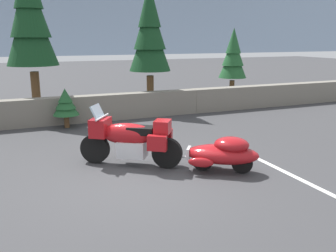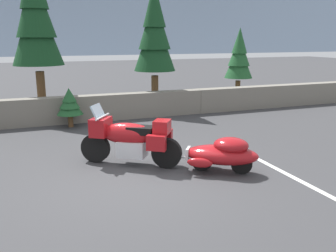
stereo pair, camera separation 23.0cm
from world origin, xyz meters
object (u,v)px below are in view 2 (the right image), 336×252
at_px(car_shaped_trailer, 222,153).
at_px(pine_tree_far_right, 154,32).
at_px(pine_tree_secondary, 239,56).
at_px(touring_motorcycle, 130,138).
at_px(pine_tree_tall, 35,15).

bearing_deg(car_shaped_trailer, pine_tree_far_right, 82.88).
xyz_separation_m(car_shaped_trailer, pine_tree_far_right, (0.84, 6.72, 2.57)).
xyz_separation_m(pine_tree_secondary, pine_tree_far_right, (-4.19, -0.88, 0.98)).
distance_m(touring_motorcycle, car_shaped_trailer, 2.03).
distance_m(car_shaped_trailer, pine_tree_secondary, 9.25).
xyz_separation_m(touring_motorcycle, pine_tree_secondary, (6.70, 6.46, 1.38)).
xyz_separation_m(touring_motorcycle, pine_tree_tall, (-1.56, 6.07, 2.90)).
distance_m(car_shaped_trailer, pine_tree_tall, 8.49).
bearing_deg(touring_motorcycle, pine_tree_secondary, 43.95).
bearing_deg(pine_tree_tall, car_shaped_trailer, -65.82).
height_order(touring_motorcycle, pine_tree_far_right, pine_tree_far_right).
xyz_separation_m(pine_tree_tall, pine_tree_far_right, (4.07, -0.48, -0.54)).
bearing_deg(pine_tree_secondary, pine_tree_tall, -177.27).
bearing_deg(touring_motorcycle, pine_tree_far_right, 65.80).
xyz_separation_m(car_shaped_trailer, pine_tree_secondary, (5.03, 7.60, 1.59)).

